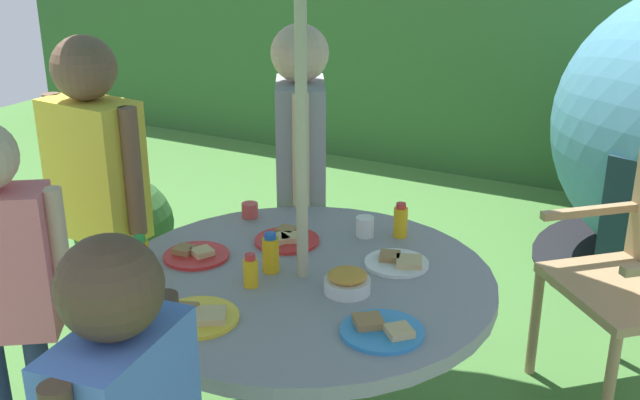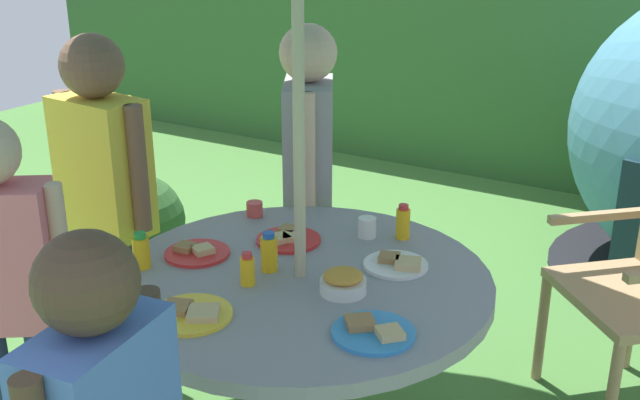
{
  "view_description": "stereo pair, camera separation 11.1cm",
  "coord_description": "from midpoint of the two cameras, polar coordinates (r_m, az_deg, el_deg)",
  "views": [
    {
      "loc": [
        1.06,
        -1.87,
        1.75
      ],
      "look_at": [
        -0.02,
        0.16,
        0.88
      ],
      "focal_mm": 42.59,
      "sensor_mm": 36.0,
      "label": 1
    },
    {
      "loc": [
        1.15,
        -1.81,
        1.75
      ],
      "look_at": [
        -0.02,
        0.16,
        0.88
      ],
      "focal_mm": 42.59,
      "sensor_mm": 36.0,
      "label": 2
    }
  ],
  "objects": [
    {
      "name": "child_in_grey_shirt",
      "position": [
        3.1,
        -2.49,
        4.15
      ],
      "size": [
        0.34,
        0.41,
        1.35
      ],
      "rotation": [
        0.0,
        0.0,
        -1.05
      ],
      "color": "navy",
      "rests_on": "ground_plane"
    },
    {
      "name": "child_in_yellow_shirt",
      "position": [
        2.92,
        -17.59,
        2.17
      ],
      "size": [
        0.46,
        0.23,
        1.36
      ],
      "rotation": [
        0.0,
        0.0,
        -0.08
      ],
      "color": "#3F3F47",
      "rests_on": "ground_plane"
    },
    {
      "name": "juice_bottle_mid_right",
      "position": [
        2.67,
        4.89,
        -1.59
      ],
      "size": [
        0.05,
        0.05,
        0.13
      ],
      "color": "yellow",
      "rests_on": "garden_table"
    },
    {
      "name": "garden_table",
      "position": [
        2.47,
        -2.58,
        -8.74
      ],
      "size": [
        1.21,
        1.21,
        0.68
      ],
      "color": "tan",
      "rests_on": "ground_plane"
    },
    {
      "name": "snack_bowl",
      "position": [
        2.29,
        0.67,
        -6.17
      ],
      "size": [
        0.14,
        0.14,
        0.07
      ],
      "color": "white",
      "rests_on": "garden_table"
    },
    {
      "name": "plate_far_left",
      "position": [
        2.09,
        3.15,
        -9.73
      ],
      "size": [
        0.23,
        0.23,
        0.03
      ],
      "color": "#338CD8",
      "rests_on": "garden_table"
    },
    {
      "name": "cup_far",
      "position": [
        2.85,
        -6.4,
        -0.77
      ],
      "size": [
        0.06,
        0.06,
        0.06
      ],
      "primitive_type": "cylinder",
      "color": "#E04C47",
      "rests_on": "garden_table"
    },
    {
      "name": "hedge_backdrop",
      "position": [
        5.5,
        16.35,
        10.2
      ],
      "size": [
        9.0,
        0.7,
        1.64
      ],
      "primitive_type": "cube",
      "color": "#33602D",
      "rests_on": "ground_plane"
    },
    {
      "name": "plate_near_left",
      "position": [
        2.47,
        4.6,
        -4.69
      ],
      "size": [
        0.21,
        0.21,
        0.03
      ],
      "color": "white",
      "rests_on": "garden_table"
    },
    {
      "name": "plate_near_right",
      "position": [
        2.64,
        -3.74,
        -2.95
      ],
      "size": [
        0.22,
        0.22,
        0.03
      ],
      "color": "red",
      "rests_on": "garden_table"
    },
    {
      "name": "potted_plant",
      "position": [
        3.64,
        -15.32,
        -2.59
      ],
      "size": [
        0.46,
        0.46,
        0.63
      ],
      "color": "brown",
      "rests_on": "ground_plane"
    },
    {
      "name": "juice_bottle_center_front",
      "position": [
        2.41,
        -5.05,
        -4.05
      ],
      "size": [
        0.05,
        0.05,
        0.13
      ],
      "color": "yellow",
      "rests_on": "garden_table"
    },
    {
      "name": "juice_bottle_front_edge",
      "position": [
        2.48,
        -14.56,
        -4.04
      ],
      "size": [
        0.05,
        0.05,
        0.12
      ],
      "color": "yellow",
      "rests_on": "garden_table"
    },
    {
      "name": "plate_center_back",
      "position": [
        2.18,
        -10.65,
        -8.61
      ],
      "size": [
        0.24,
        0.24,
        0.03
      ],
      "color": "yellow",
      "rests_on": "garden_table"
    },
    {
      "name": "plate_far_right",
      "position": [
        2.56,
        -10.55,
        -4.07
      ],
      "size": [
        0.22,
        0.22,
        0.03
      ],
      "color": "red",
      "rests_on": "garden_table"
    },
    {
      "name": "cup_near",
      "position": [
        2.67,
        2.21,
        -2.03
      ],
      "size": [
        0.06,
        0.06,
        0.07
      ],
      "primitive_type": "cylinder",
      "color": "white",
      "rests_on": "garden_table"
    },
    {
      "name": "juice_bottle_mid_left",
      "position": [
        2.33,
        -6.6,
        -5.36
      ],
      "size": [
        0.05,
        0.05,
        0.11
      ],
      "color": "yellow",
      "rests_on": "garden_table"
    }
  ]
}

